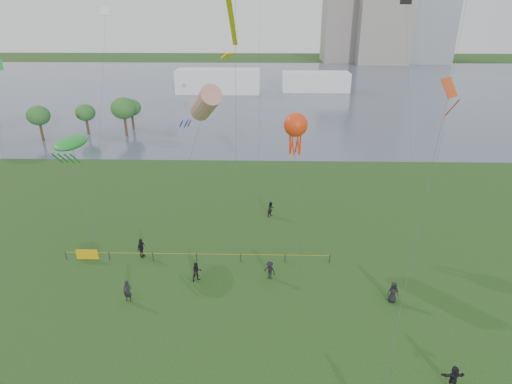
{
  "coord_description": "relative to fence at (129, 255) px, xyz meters",
  "views": [
    {
      "loc": [
        0.74,
        -20.44,
        21.26
      ],
      "look_at": [
        0.0,
        10.0,
        8.0
      ],
      "focal_mm": 30.0,
      "sensor_mm": 36.0,
      "label": 1
    }
  ],
  "objects": [
    {
      "name": "building_mid",
      "position": [
        57.56,
        149.48,
        18.45
      ],
      "size": [
        20.0,
        20.0,
        38.0
      ],
      "primitive_type": "cube",
      "color": "gray",
      "rests_on": "ground_plane"
    },
    {
      "name": "spectator_b",
      "position": [
        12.71,
        -2.55,
        0.27
      ],
      "size": [
        1.23,
        1.09,
        1.65
      ],
      "primitive_type": "imported",
      "rotation": [
        0.0,
        0.0,
        -0.58
      ],
      "color": "black",
      "rests_on": "ground_plane"
    },
    {
      "name": "spectator_d",
      "position": [
        22.29,
        -5.41,
        0.32
      ],
      "size": [
        0.87,
        0.58,
        1.74
      ],
      "primitive_type": "imported",
      "rotation": [
        0.0,
        0.0,
        -0.03
      ],
      "color": "black",
      "rests_on": "ground_plane"
    },
    {
      "name": "kite_windsock",
      "position": [
        6.71,
        6.06,
        12.53
      ],
      "size": [
        6.34,
        5.26,
        15.08
      ],
      "rotation": [
        0.0,
        0.0,
        0.03
      ],
      "color": "#3F3F42"
    },
    {
      "name": "kite_creature",
      "position": [
        -6.02,
        5.22,
        8.93
      ],
      "size": [
        3.88,
        6.3,
        9.97
      ],
      "rotation": [
        0.0,
        0.0,
        0.21
      ],
      "color": "#3F3F42"
    },
    {
      "name": "kite_delta",
      "position": [
        23.04,
        -7.27,
        15.21
      ],
      "size": [
        4.8,
        8.61,
        17.34
      ],
      "rotation": [
        0.0,
        0.0,
        -0.22
      ],
      "color": "#3F3F42"
    },
    {
      "name": "spectator_c",
      "position": [
        0.95,
        0.59,
        0.37
      ],
      "size": [
        0.75,
        1.17,
        1.86
      ],
      "primitive_type": "imported",
      "rotation": [
        0.0,
        0.0,
        1.28
      ],
      "color": "black",
      "rests_on": "ground_plane"
    },
    {
      "name": "trees",
      "position": [
        -22.49,
        38.08,
        4.24
      ],
      "size": [
        25.0,
        16.27,
        7.59
      ],
      "color": "#3D2B1B",
      "rests_on": "ground_plane"
    },
    {
      "name": "spectator_f",
      "position": [
        1.64,
        -5.85,
        0.36
      ],
      "size": [
        0.71,
        0.5,
        1.83
      ],
      "primitive_type": "imported",
      "rotation": [
        0.0,
        0.0,
        -0.1
      ],
      "color": "black",
      "rests_on": "ground_plane"
    },
    {
      "name": "building_low",
      "position": [
        43.56,
        155.48,
        13.45
      ],
      "size": [
        16.0,
        18.0,
        28.0
      ],
      "primitive_type": "cube",
      "color": "slate",
      "rests_on": "ground_plane"
    },
    {
      "name": "kite_octopus",
      "position": [
        15.09,
        6.67,
        10.35
      ],
      "size": [
        2.28,
        9.71,
        12.13
      ],
      "rotation": [
        0.0,
        0.0,
        0.25
      ],
      "color": "#3F3F42"
    },
    {
      "name": "fence",
      "position": [
        0.0,
        0.0,
        0.0
      ],
      "size": [
        24.07,
        0.07,
        1.05
      ],
      "color": "black",
      "rests_on": "ground_plane"
    },
    {
      "name": "ground_plane",
      "position": [
        11.56,
        -12.52,
        -0.55
      ],
      "size": [
        400.0,
        400.0,
        0.0
      ],
      "primitive_type": "plane",
      "color": "#183811"
    },
    {
      "name": "pavilion_right",
      "position": [
        25.56,
        85.48,
        1.95
      ],
      "size": [
        18.0,
        7.0,
        5.0
      ],
      "primitive_type": "cube",
      "color": "white",
      "rests_on": "ground_plane"
    },
    {
      "name": "small_kites",
      "position": [
        9.88,
        5.17,
        20.8
      ],
      "size": [
        34.36,
        16.39,
        8.12
      ],
      "color": "white"
    },
    {
      "name": "spectator_g",
      "position": [
        12.92,
        9.24,
        0.3
      ],
      "size": [
        1.03,
        1.05,
        1.71
      ],
      "primitive_type": "imported",
      "rotation": [
        0.0,
        0.0,
        0.87
      ],
      "color": "black",
      "rests_on": "ground_plane"
    },
    {
      "name": "spectator_a",
      "position": [
        6.61,
        -3.0,
        0.31
      ],
      "size": [
        1.04,
        0.95,
        1.72
      ],
      "primitive_type": "imported",
      "rotation": [
        0.0,
        0.0,
        0.45
      ],
      "color": "black",
      "rests_on": "ground_plane"
    },
    {
      "name": "pavilion_left",
      "position": [
        -0.44,
        82.48,
        2.45
      ],
      "size": [
        22.0,
        8.0,
        6.0
      ],
      "primitive_type": "cube",
      "color": "white",
      "rests_on": "ground_plane"
    },
    {
      "name": "lake",
      "position": [
        11.56,
        87.48,
        -0.53
      ],
      "size": [
        400.0,
        120.0,
        0.08
      ],
      "primitive_type": "cube",
      "color": "#505A6D",
      "rests_on": "ground_plane"
    },
    {
      "name": "spectator_e",
      "position": [
        23.73,
        -13.58,
        0.23
      ],
      "size": [
        1.47,
        0.52,
        1.57
      ],
      "primitive_type": "imported",
      "rotation": [
        0.0,
        0.0,
        3.18
      ],
      "color": "black",
      "rests_on": "ground_plane"
    }
  ]
}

